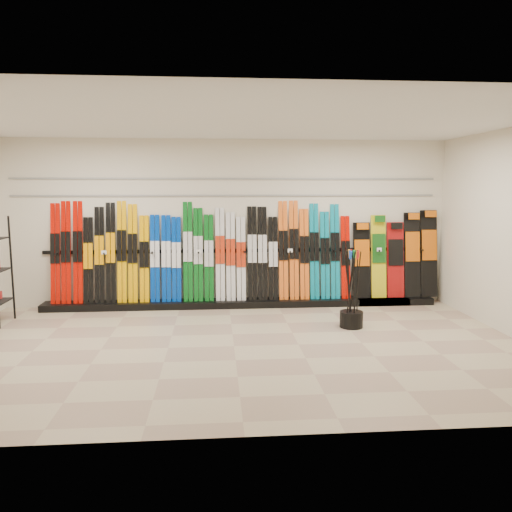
{
  "coord_description": "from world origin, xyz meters",
  "views": [
    {
      "loc": [
        -0.23,
        -6.56,
        2.15
      ],
      "look_at": [
        0.38,
        1.0,
        1.1
      ],
      "focal_mm": 35.0,
      "sensor_mm": 36.0,
      "label": 1
    }
  ],
  "objects": [
    {
      "name": "snowboards",
      "position": [
        3.12,
        2.35,
        0.87
      ],
      "size": [
        1.59,
        0.25,
        1.61
      ],
      "color": "black",
      "rests_on": "ski_rack_base"
    },
    {
      "name": "ski_poles",
      "position": [
        1.84,
        0.8,
        0.61
      ],
      "size": [
        0.23,
        0.35,
        1.18
      ],
      "color": "black",
      "rests_on": "pole_bin"
    },
    {
      "name": "back_wall",
      "position": [
        0.0,
        2.5,
        1.5
      ],
      "size": [
        8.0,
        0.0,
        8.0
      ],
      "primitive_type": "plane",
      "rotation": [
        1.57,
        0.0,
        0.0
      ],
      "color": "beige",
      "rests_on": "floor"
    },
    {
      "name": "slatwall_rail_0",
      "position": [
        0.0,
        2.48,
        2.0
      ],
      "size": [
        7.6,
        0.02,
        0.03
      ],
      "primitive_type": "cube",
      "color": "gray",
      "rests_on": "back_wall"
    },
    {
      "name": "slatwall_rail_1",
      "position": [
        0.0,
        2.48,
        2.3
      ],
      "size": [
        7.6,
        0.02,
        0.03
      ],
      "primitive_type": "cube",
      "color": "gray",
      "rests_on": "back_wall"
    },
    {
      "name": "skis",
      "position": [
        -0.47,
        2.36,
        0.95
      ],
      "size": [
        5.36,
        0.3,
        1.83
      ],
      "color": "#C30A00",
      "rests_on": "ski_rack_base"
    },
    {
      "name": "ski_rack_base",
      "position": [
        0.22,
        2.28,
        0.06
      ],
      "size": [
        8.0,
        0.4,
        0.12
      ],
      "primitive_type": "cube",
      "color": "black",
      "rests_on": "floor"
    },
    {
      "name": "floor",
      "position": [
        0.0,
        0.0,
        0.0
      ],
      "size": [
        8.0,
        8.0,
        0.0
      ],
      "primitive_type": "plane",
      "color": "tan",
      "rests_on": "ground"
    },
    {
      "name": "pole_bin",
      "position": [
        1.84,
        0.79,
        0.12
      ],
      "size": [
        0.36,
        0.36,
        0.25
      ],
      "primitive_type": "cylinder",
      "color": "black",
      "rests_on": "floor"
    },
    {
      "name": "ceiling",
      "position": [
        0.0,
        0.0,
        3.0
      ],
      "size": [
        8.0,
        8.0,
        0.0
      ],
      "primitive_type": "plane",
      "rotation": [
        3.14,
        0.0,
        0.0
      ],
      "color": "silver",
      "rests_on": "back_wall"
    }
  ]
}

